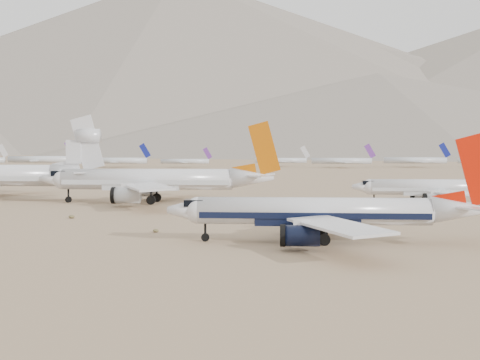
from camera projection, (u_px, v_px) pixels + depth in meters
The scene contains 7 objects.
ground at pixel (358, 248), 89.78m from camera, with size 7000.00×7000.00×0.00m, color #8C7051.
main_airliner at pixel (328, 212), 95.01m from camera, with size 44.43×43.40×15.68m.
row2_gold_tail at pixel (444, 188), 154.02m from camera, with size 40.28×39.40×14.34m.
row2_orange_tail at pixel (157, 180), 159.38m from camera, with size 54.93×53.74×19.60m.
distant_storage_row at pixel (225, 160), 421.58m from camera, with size 460.15×59.76×14.73m.
mountain_range at pixel (318, 76), 1716.66m from camera, with size 7354.00×3024.00×470.00m.
desert_scrub at pixel (351, 284), 65.62m from camera, with size 261.14×124.28×0.65m.
Camera 1 is at (-9.64, -90.07, 13.91)m, focal length 50.00 mm.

